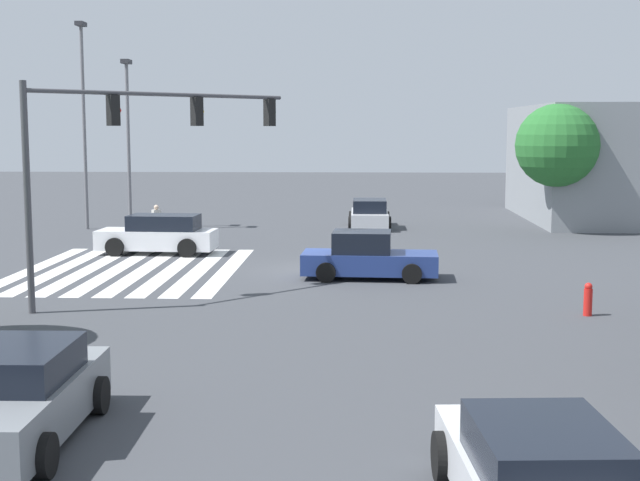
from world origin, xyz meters
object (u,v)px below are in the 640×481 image
object	(u,v)px
traffic_signal_mast	(132,137)
street_light_pole_a	(128,129)
car_0	(368,257)
tree_corner_c	(557,146)
fire_hydrant	(588,299)
car_1	(537,476)
car_2	(369,214)
pedestrian	(157,221)
street_light_pole_b	(84,109)
car_3	(159,235)
car_4	(11,398)

from	to	relation	value
traffic_signal_mast	street_light_pole_a	world-z (taller)	street_light_pole_a
car_0	tree_corner_c	size ratio (longest dim) A/B	0.74
fire_hydrant	car_1	bearing A→B (deg)	-16.75
car_2	tree_corner_c	world-z (taller)	tree_corner_c
pedestrian	tree_corner_c	bearing A→B (deg)	58.95
car_2	pedestrian	bearing A→B (deg)	120.46
car_1	pedestrian	world-z (taller)	pedestrian
car_0	pedestrian	size ratio (longest dim) A/B	2.84
car_1	street_light_pole_a	size ratio (longest dim) A/B	0.57
car_2	street_light_pole_b	size ratio (longest dim) A/B	0.44
car_0	fire_hydrant	world-z (taller)	car_0
car_2	street_light_pole_a	bearing A→B (deg)	96.70
tree_corner_c	car_2	bearing A→B (deg)	-100.11
street_light_pole_a	street_light_pole_b	bearing A→B (deg)	-96.89
car_2	car_0	bearing A→B (deg)	179.11
car_3	fire_hydrant	distance (m)	17.30
car_4	tree_corner_c	world-z (taller)	tree_corner_c
car_2	street_light_pole_b	world-z (taller)	street_light_pole_b
traffic_signal_mast	car_4	size ratio (longest dim) A/B	1.35
car_3	street_light_pole_a	distance (m)	9.43
pedestrian	street_light_pole_a	distance (m)	6.03
car_4	street_light_pole_a	bearing A→B (deg)	-170.19
car_1	car_3	size ratio (longest dim) A/B	0.99
traffic_signal_mast	street_light_pole_b	xyz separation A→B (m)	(-17.05, -6.64, 1.13)
street_light_pole_a	car_0	bearing A→B (deg)	40.09
car_4	pedestrian	bearing A→B (deg)	-173.38
car_3	street_light_pole_b	distance (m)	10.93
car_0	tree_corner_c	bearing A→B (deg)	58.92
street_light_pole_b	tree_corner_c	xyz separation A→B (m)	(0.44, 21.97, -1.68)
car_2	car_4	bearing A→B (deg)	168.94
street_light_pole_b	tree_corner_c	distance (m)	22.03
car_1	street_light_pole_b	size ratio (longest dim) A/B	0.46
traffic_signal_mast	car_4	world-z (taller)	traffic_signal_mast
car_3	tree_corner_c	xyz separation A→B (m)	(-7.74, 16.66, 3.26)
street_light_pole_b	tree_corner_c	world-z (taller)	street_light_pole_b
car_1	street_light_pole_a	world-z (taller)	street_light_pole_a
traffic_signal_mast	street_light_pole_b	distance (m)	18.34
pedestrian	tree_corner_c	world-z (taller)	tree_corner_c
car_1	car_4	world-z (taller)	car_4
car_4	fire_hydrant	bearing A→B (deg)	129.94
car_2	fire_hydrant	bearing A→B (deg)	-164.97
car_1	car_3	world-z (taller)	car_3
car_0	car_4	distance (m)	16.24
pedestrian	fire_hydrant	bearing A→B (deg)	1.38
pedestrian	fire_hydrant	xyz separation A→B (m)	(14.63, 14.51, -0.42)
car_1	street_light_pole_b	bearing A→B (deg)	21.82
pedestrian	car_1	bearing A→B (deg)	-21.64
car_4	car_0	bearing A→B (deg)	158.74
car_2	street_light_pole_a	world-z (taller)	street_light_pole_a
car_1	pedestrian	distance (m)	29.10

